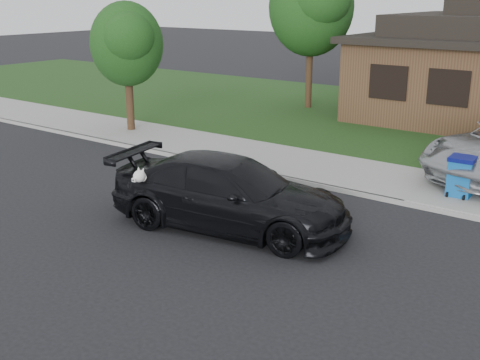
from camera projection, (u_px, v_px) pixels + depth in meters
The scene contains 8 objects.
ground at pixel (193, 214), 14.09m from camera, with size 120.00×120.00×0.00m, color black.
sidewalk at pixel (303, 165), 17.91m from camera, with size 60.00×3.00×0.12m, color gray.
curb at pixel (275, 176), 16.76m from camera, with size 60.00×0.12×0.12m, color gray.
lawn at pixel (405, 121), 24.05m from camera, with size 60.00×13.00×0.13m, color #193814.
sedan at pixel (230, 194), 13.07m from camera, with size 5.66×3.10×1.56m.
recycling_bin at pixel (461, 176), 14.80m from camera, with size 0.64×0.67×1.02m.
tree_0 at pixel (313, 5), 25.11m from camera, with size 3.78×3.60×6.34m.
tree_2 at pixel (127, 43), 21.23m from camera, with size 2.73×2.60×4.59m.
Camera 1 is at (8.73, -9.98, 4.94)m, focal length 45.00 mm.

